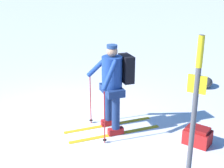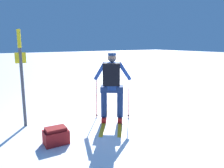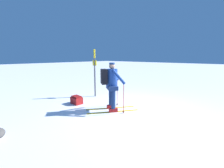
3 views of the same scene
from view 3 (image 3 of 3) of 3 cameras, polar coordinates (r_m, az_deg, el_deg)
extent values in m
plane|color=white|center=(5.57, 9.23, -9.73)|extent=(80.00, 80.00, 0.00)
cube|color=gold|center=(5.68, -0.45, -9.14)|extent=(1.55, 1.13, 0.01)
cube|color=red|center=(5.66, -0.45, -8.52)|extent=(0.31, 0.26, 0.12)
cylinder|color=navy|center=(5.53, -0.46, -4.46)|extent=(0.15, 0.15, 0.71)
cube|color=gold|center=(5.31, 0.48, -10.54)|extent=(1.55, 1.13, 0.01)
cube|color=red|center=(5.29, 0.48, -9.89)|extent=(0.31, 0.26, 0.12)
cylinder|color=navy|center=(5.16, 0.49, -5.57)|extent=(0.15, 0.15, 0.71)
cube|color=navy|center=(5.26, 0.00, -1.27)|extent=(0.58, 0.63, 0.14)
cylinder|color=navy|center=(5.21, 0.00, 2.20)|extent=(0.38, 0.38, 0.64)
sphere|color=tan|center=(5.16, 0.00, 6.87)|extent=(0.20, 0.20, 0.20)
cylinder|color=navy|center=(5.16, 0.00, 7.83)|extent=(0.19, 0.19, 0.06)
cube|color=black|center=(5.14, -3.07, 2.85)|extent=(0.37, 0.42, 0.51)
cylinder|color=red|center=(5.80, 1.98, -3.30)|extent=(0.02, 0.02, 1.06)
cylinder|color=black|center=(5.93, 1.95, -7.72)|extent=(0.07, 0.07, 0.01)
cylinder|color=navy|center=(5.53, 0.92, 3.53)|extent=(0.48, 0.12, 0.49)
cylinder|color=red|center=(5.02, 4.42, -5.52)|extent=(0.02, 0.02, 1.06)
cylinder|color=black|center=(5.17, 4.35, -10.53)|extent=(0.07, 0.07, 0.01)
cylinder|color=navy|center=(4.94, 2.63, 2.67)|extent=(0.22, 0.48, 0.49)
cube|color=maroon|center=(6.32, -13.33, -6.13)|extent=(0.34, 0.47, 0.27)
cube|color=maroon|center=(6.27, -13.39, -4.68)|extent=(0.28, 0.39, 0.06)
cylinder|color=#4C4C51|center=(7.14, -6.56, 4.04)|extent=(0.07, 0.07, 2.23)
cylinder|color=yellow|center=(7.10, -6.72, 11.40)|extent=(0.08, 0.08, 0.40)
cube|color=yellow|center=(7.10, -6.65, 7.98)|extent=(0.04, 0.24, 0.24)
camera|label=1|loc=(10.62, 4.23, 16.20)|focal=50.00mm
camera|label=2|loc=(6.26, -53.38, 6.57)|focal=35.00mm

